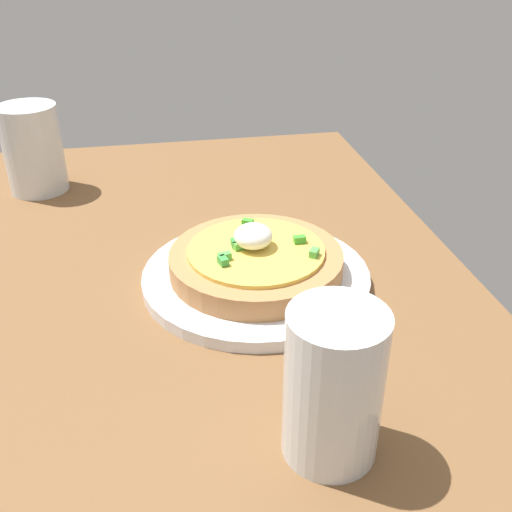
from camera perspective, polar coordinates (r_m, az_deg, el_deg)
name	(u,v)px	position (r cm, az deg, el deg)	size (l,w,h in cm)	color
dining_table	(157,308)	(65.82, -9.43, -4.86)	(97.38, 70.92, 3.04)	brown
plate	(256,277)	(65.99, 0.00, -2.01)	(24.84, 24.84, 1.35)	white
pizza	(256,260)	(64.87, -0.01, -0.36)	(18.79, 18.79, 5.48)	#B37B49
cup_near	(333,389)	(44.47, 7.34, -12.37)	(7.24, 7.24, 12.33)	silver
cup_far	(34,152)	(92.23, -20.36, 9.27)	(8.25, 8.25, 12.44)	silver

